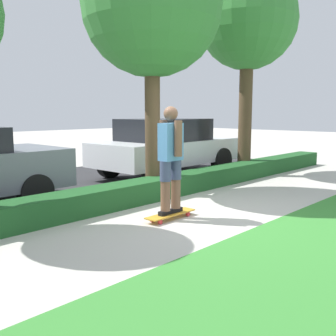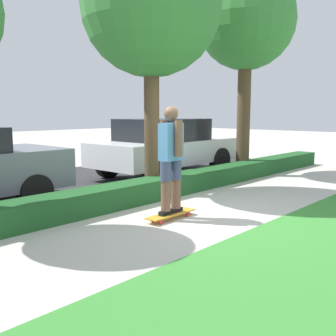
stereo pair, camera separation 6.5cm
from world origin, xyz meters
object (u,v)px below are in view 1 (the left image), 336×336
at_px(skateboard, 171,214).
at_px(parked_car_middle, 166,146).
at_px(skater_person, 171,157).
at_px(tree_mid, 152,7).
at_px(tree_far, 248,22).

bearing_deg(skateboard, parked_car_middle, 44.35).
bearing_deg(skater_person, tree_mid, 53.88).
distance_m(tree_mid, parked_car_middle, 3.96).
bearing_deg(tree_mid, tree_far, 0.33).
bearing_deg(skater_person, parked_car_middle, 44.35).
relative_size(skateboard, parked_car_middle, 0.23).
xyz_separation_m(skater_person, tree_far, (4.80, 1.64, 3.11)).
height_order(tree_mid, parked_car_middle, tree_mid).
distance_m(skateboard, tree_far, 6.50).
bearing_deg(tree_mid, skateboard, -126.12).
relative_size(skater_person, tree_far, 0.32).
bearing_deg(tree_far, skater_person, -161.09).
height_order(skateboard, skater_person, skater_person).
bearing_deg(skateboard, skater_person, -71.57).
distance_m(skater_person, tree_mid, 3.47).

